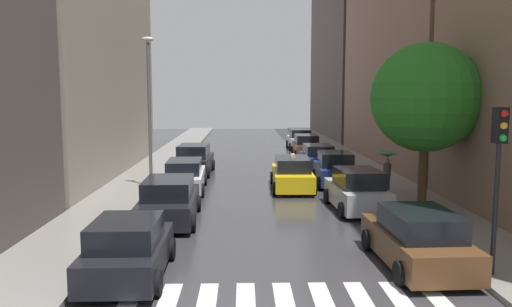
{
  "coord_description": "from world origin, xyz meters",
  "views": [
    {
      "loc": [
        -0.94,
        -8.28,
        4.8
      ],
      "look_at": [
        -0.17,
        22.88,
        1.08
      ],
      "focal_mm": 35.64,
      "sensor_mm": 36.0,
      "label": 1
    }
  ],
  "objects_px": {
    "parked_car_left_second": "(169,201)",
    "lamp_post_left": "(149,102)",
    "parked_car_left_nearest": "(128,250)",
    "parked_car_right_sixth": "(300,140)",
    "parked_car_right_fourth": "(318,158)",
    "traffic_light_right_corner": "(499,154)",
    "parked_car_left_fourth": "(194,160)",
    "street_tree_right": "(426,98)",
    "parked_car_right_second": "(357,191)",
    "taxi_midroad": "(292,174)",
    "parked_car_right_third": "(335,170)",
    "parked_car_right_nearest": "(418,240)",
    "pedestrian_by_kerb": "(387,163)",
    "parked_car_left_third": "(185,176)",
    "parked_car_right_fifth": "(306,146)"
  },
  "relations": [
    {
      "from": "parked_car_left_second",
      "to": "parked_car_right_sixth",
      "type": "relative_size",
      "value": 1.17
    },
    {
      "from": "parked_car_right_fifth",
      "to": "pedestrian_by_kerb",
      "type": "distance_m",
      "value": 14.73
    },
    {
      "from": "parked_car_right_second",
      "to": "taxi_midroad",
      "type": "relative_size",
      "value": 0.9
    },
    {
      "from": "parked_car_right_fourth",
      "to": "parked_car_right_sixth",
      "type": "xyz_separation_m",
      "value": [
        0.22,
        12.1,
        0.04
      ]
    },
    {
      "from": "parked_car_left_nearest",
      "to": "parked_car_right_second",
      "type": "bearing_deg",
      "value": -46.67
    },
    {
      "from": "parked_car_right_second",
      "to": "street_tree_right",
      "type": "bearing_deg",
      "value": -90.14
    },
    {
      "from": "parked_car_left_second",
      "to": "parked_car_right_third",
      "type": "xyz_separation_m",
      "value": [
        7.56,
        7.45,
        0.04
      ]
    },
    {
      "from": "parked_car_right_sixth",
      "to": "parked_car_right_second",
      "type": "bearing_deg",
      "value": 179.13
    },
    {
      "from": "taxi_midroad",
      "to": "street_tree_right",
      "type": "xyz_separation_m",
      "value": [
        4.95,
        -4.54,
        3.84
      ]
    },
    {
      "from": "parked_car_right_nearest",
      "to": "parked_car_right_second",
      "type": "height_order",
      "value": "parked_car_right_second"
    },
    {
      "from": "parked_car_left_fourth",
      "to": "parked_car_right_fourth",
      "type": "height_order",
      "value": "parked_car_left_fourth"
    },
    {
      "from": "parked_car_left_second",
      "to": "lamp_post_left",
      "type": "height_order",
      "value": "lamp_post_left"
    },
    {
      "from": "parked_car_right_second",
      "to": "parked_car_right_fourth",
      "type": "relative_size",
      "value": 0.98
    },
    {
      "from": "traffic_light_right_corner",
      "to": "lamp_post_left",
      "type": "xyz_separation_m",
      "value": [
        -11.0,
        12.63,
        1.07
      ]
    },
    {
      "from": "parked_car_right_third",
      "to": "taxi_midroad",
      "type": "bearing_deg",
      "value": 118.55
    },
    {
      "from": "parked_car_right_third",
      "to": "parked_car_right_fifth",
      "type": "bearing_deg",
      "value": 2.62
    },
    {
      "from": "parked_car_left_third",
      "to": "lamp_post_left",
      "type": "height_order",
      "value": "lamp_post_left"
    },
    {
      "from": "parked_car_right_nearest",
      "to": "pedestrian_by_kerb",
      "type": "bearing_deg",
      "value": -13.23
    },
    {
      "from": "parked_car_left_second",
      "to": "traffic_light_right_corner",
      "type": "distance_m",
      "value": 11.39
    },
    {
      "from": "parked_car_right_sixth",
      "to": "traffic_light_right_corner",
      "type": "bearing_deg",
      "value": -177.52
    },
    {
      "from": "parked_car_left_second",
      "to": "parked_car_left_third",
      "type": "xyz_separation_m",
      "value": [
        -0.09,
        5.9,
        -0.03
      ]
    },
    {
      "from": "parked_car_right_fourth",
      "to": "parked_car_right_third",
      "type": "bearing_deg",
      "value": -179.04
    },
    {
      "from": "parked_car_right_third",
      "to": "street_tree_right",
      "type": "distance_m",
      "value": 7.32
    },
    {
      "from": "parked_car_left_nearest",
      "to": "parked_car_left_fourth",
      "type": "distance_m",
      "value": 17.03
    },
    {
      "from": "parked_car_right_sixth",
      "to": "lamp_post_left",
      "type": "bearing_deg",
      "value": 152.5
    },
    {
      "from": "parked_car_right_third",
      "to": "parked_car_right_nearest",
      "type": "bearing_deg",
      "value": -177.37
    },
    {
      "from": "parked_car_left_nearest",
      "to": "taxi_midroad",
      "type": "xyz_separation_m",
      "value": [
        5.45,
        12.13,
        0.03
      ]
    },
    {
      "from": "parked_car_left_fourth",
      "to": "street_tree_right",
      "type": "xyz_separation_m",
      "value": [
        10.32,
        -9.43,
        3.78
      ]
    },
    {
      "from": "parked_car_left_nearest",
      "to": "parked_car_right_third",
      "type": "distance_m",
      "value": 15.4
    },
    {
      "from": "lamp_post_left",
      "to": "parked_car_left_second",
      "type": "bearing_deg",
      "value": -74.01
    },
    {
      "from": "parked_car_right_second",
      "to": "parked_car_right_fourth",
      "type": "distance_m",
      "value": 11.08
    },
    {
      "from": "parked_car_right_fifth",
      "to": "taxi_midroad",
      "type": "height_order",
      "value": "taxi_midroad"
    },
    {
      "from": "parked_car_right_sixth",
      "to": "taxi_midroad",
      "type": "bearing_deg",
      "value": 172.17
    },
    {
      "from": "parked_car_left_nearest",
      "to": "parked_car_right_fifth",
      "type": "relative_size",
      "value": 0.9
    },
    {
      "from": "parked_car_right_fourth",
      "to": "traffic_light_right_corner",
      "type": "bearing_deg",
      "value": -175.17
    },
    {
      "from": "parked_car_right_third",
      "to": "traffic_light_right_corner",
      "type": "height_order",
      "value": "traffic_light_right_corner"
    },
    {
      "from": "traffic_light_right_corner",
      "to": "parked_car_right_fourth",
      "type": "bearing_deg",
      "value": 95.23
    },
    {
      "from": "parked_car_right_sixth",
      "to": "pedestrian_by_kerb",
      "type": "distance_m",
      "value": 20.11
    },
    {
      "from": "parked_car_right_fifth",
      "to": "parked_car_right_second",
      "type": "bearing_deg",
      "value": -179.43
    },
    {
      "from": "pedestrian_by_kerb",
      "to": "parked_car_left_second",
      "type": "bearing_deg",
      "value": -133.28
    },
    {
      "from": "pedestrian_by_kerb",
      "to": "parked_car_left_nearest",
      "type": "bearing_deg",
      "value": -112.65
    },
    {
      "from": "traffic_light_right_corner",
      "to": "parked_car_right_third",
      "type": "bearing_deg",
      "value": 96.71
    },
    {
      "from": "pedestrian_by_kerb",
      "to": "street_tree_right",
      "type": "distance_m",
      "value": 4.38
    },
    {
      "from": "parked_car_left_nearest",
      "to": "parked_car_right_fourth",
      "type": "distance_m",
      "value": 20.07
    },
    {
      "from": "parked_car_left_nearest",
      "to": "traffic_light_right_corner",
      "type": "distance_m",
      "value": 9.76
    },
    {
      "from": "parked_car_right_nearest",
      "to": "street_tree_right",
      "type": "distance_m",
      "value": 8.33
    },
    {
      "from": "parked_car_right_third",
      "to": "parked_car_right_sixth",
      "type": "distance_m",
      "value": 17.37
    },
    {
      "from": "taxi_midroad",
      "to": "pedestrian_by_kerb",
      "type": "xyz_separation_m",
      "value": [
        4.35,
        -1.49,
        0.76
      ]
    },
    {
      "from": "parked_car_left_nearest",
      "to": "parked_car_right_sixth",
      "type": "distance_m",
      "value": 31.65
    },
    {
      "from": "taxi_midroad",
      "to": "street_tree_right",
      "type": "height_order",
      "value": "street_tree_right"
    }
  ]
}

